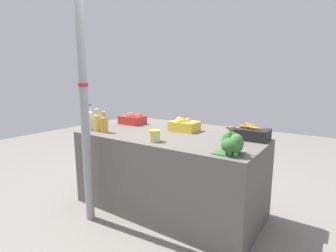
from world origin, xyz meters
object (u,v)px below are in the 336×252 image
(support_pole, at_px, (84,95))
(juice_bottle_golden, at_px, (97,122))
(juice_bottle_cloudy, at_px, (91,119))
(juice_bottle_amber, at_px, (104,124))
(apple_crate, at_px, (133,119))
(orange_crate, at_px, (184,125))
(sparrow_bird, at_px, (231,128))
(broccoli_pile, at_px, (232,144))
(carrot_crate, at_px, (253,134))
(pickle_jar, at_px, (154,136))

(support_pole, bearing_deg, juice_bottle_golden, 124.54)
(juice_bottle_cloudy, bearing_deg, support_pole, -44.91)
(juice_bottle_amber, bearing_deg, apple_crate, 100.16)
(orange_crate, relative_size, sparrow_bird, 2.68)
(orange_crate, relative_size, juice_bottle_cloudy, 1.03)
(orange_crate, relative_size, juice_bottle_amber, 1.30)
(broccoli_pile, bearing_deg, juice_bottle_golden, 179.01)
(broccoli_pile, relative_size, sparrow_bird, 2.07)
(apple_crate, bearing_deg, carrot_crate, -0.08)
(carrot_crate, height_order, juice_bottle_amber, juice_bottle_amber)
(support_pole, bearing_deg, sparrow_bird, 14.21)
(carrot_crate, distance_m, pickle_jar, 0.96)
(juice_bottle_cloudy, height_order, sparrow_bird, juice_bottle_cloudy)
(orange_crate, height_order, juice_bottle_cloudy, juice_bottle_cloudy)
(juice_bottle_golden, distance_m, sparrow_bird, 1.57)
(orange_crate, xyz_separation_m, carrot_crate, (0.78, 0.00, -0.01))
(juice_bottle_cloudy, bearing_deg, orange_crate, 32.18)
(support_pole, distance_m, juice_bottle_cloudy, 0.59)
(carrot_crate, distance_m, juice_bottle_cloudy, 1.77)
(carrot_crate, xyz_separation_m, sparrow_bird, (0.00, -0.59, 0.15))
(apple_crate, bearing_deg, pickle_jar, -36.49)
(carrot_crate, bearing_deg, sparrow_bird, -89.71)
(apple_crate, relative_size, juice_bottle_golden, 1.18)
(support_pole, relative_size, broccoli_pile, 10.62)
(juice_bottle_cloudy, bearing_deg, carrot_crate, 18.77)
(support_pole, height_order, pickle_jar, support_pole)
(juice_bottle_amber, bearing_deg, broccoli_pile, -1.06)
(apple_crate, bearing_deg, juice_bottle_amber, -79.84)
(support_pole, relative_size, sparrow_bird, 22.00)
(support_pole, height_order, juice_bottle_cloudy, support_pole)
(broccoli_pile, height_order, sparrow_bird, sparrow_bird)
(pickle_jar, distance_m, sparrow_bird, 0.77)
(orange_crate, height_order, juice_bottle_golden, juice_bottle_golden)
(orange_crate, xyz_separation_m, broccoli_pile, (0.79, -0.60, 0.02))
(support_pole, xyz_separation_m, orange_crate, (0.55, 0.92, -0.37))
(apple_crate, relative_size, juice_bottle_cloudy, 1.03)
(juice_bottle_cloudy, bearing_deg, pickle_jar, -1.48)
(juice_bottle_amber, bearing_deg, juice_bottle_cloudy, 180.00)
(sparrow_bird, bearing_deg, juice_bottle_golden, -52.58)
(carrot_crate, relative_size, broccoli_pile, 1.29)
(carrot_crate, bearing_deg, pickle_jar, -141.47)
(apple_crate, height_order, pickle_jar, apple_crate)
(apple_crate, distance_m, juice_bottle_cloudy, 0.59)
(support_pole, relative_size, juice_bottle_golden, 9.73)
(apple_crate, relative_size, juice_bottle_amber, 1.30)
(carrot_crate, distance_m, sparrow_bird, 0.61)
(support_pole, height_order, orange_crate, support_pole)
(apple_crate, xyz_separation_m, juice_bottle_amber, (0.10, -0.57, 0.03))
(pickle_jar, bearing_deg, juice_bottle_cloudy, 178.52)
(apple_crate, distance_m, broccoli_pile, 1.68)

